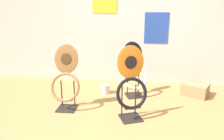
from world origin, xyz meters
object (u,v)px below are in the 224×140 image
at_px(toilet_seat_display_orange_sun, 131,85).
at_px(paint_can, 106,88).
at_px(toilet_seat_display_jazz_black, 134,72).
at_px(storage_box, 195,89).
at_px(toilet_seat_display_woodgrain, 66,81).

bearing_deg(toilet_seat_display_orange_sun, paint_can, 119.48).
distance_m(toilet_seat_display_jazz_black, storage_box, 1.09).
distance_m(paint_can, storage_box, 1.53).
bearing_deg(paint_can, toilet_seat_display_woodgrain, -125.90).
relative_size(paint_can, storage_box, 0.31).
relative_size(toilet_seat_display_woodgrain, storage_box, 1.83).
height_order(toilet_seat_display_jazz_black, paint_can, toilet_seat_display_jazz_black).
bearing_deg(storage_box, paint_can, -175.78).
xyz_separation_m(paint_can, storage_box, (1.53, 0.11, 0.02)).
height_order(toilet_seat_display_woodgrain, storage_box, toilet_seat_display_woodgrain).
bearing_deg(storage_box, toilet_seat_display_woodgrain, -159.00).
bearing_deg(toilet_seat_display_woodgrain, toilet_seat_display_orange_sun, -10.88).
bearing_deg(paint_can, toilet_seat_display_orange_sun, -60.52).
height_order(toilet_seat_display_orange_sun, storage_box, toilet_seat_display_orange_sun).
xyz_separation_m(toilet_seat_display_jazz_black, storage_box, (1.04, 0.15, -0.31)).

